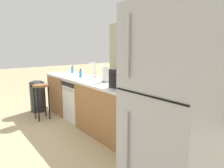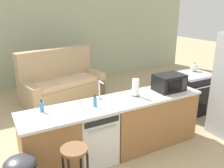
{
  "view_description": "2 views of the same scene",
  "coord_description": "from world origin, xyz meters",
  "px_view_note": "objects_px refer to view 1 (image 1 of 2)",
  "views": [
    {
      "loc": [
        3.31,
        -1.99,
        1.51
      ],
      "look_at": [
        0.43,
        0.28,
        0.82
      ],
      "focal_mm": 32.0,
      "sensor_mm": 36.0,
      "label": 1
    },
    {
      "loc": [
        -1.53,
        -2.9,
        2.29
      ],
      "look_at": [
        0.35,
        0.51,
        1.0
      ],
      "focal_mm": 38.0,
      "sensor_mm": 36.0,
      "label": 2
    }
  ],
  "objects_px": {
    "soap_bottle": "(80,74)",
    "couch": "(173,87)",
    "bar_stool": "(41,94)",
    "trash_bin": "(38,95)",
    "dishwasher": "(81,100)",
    "microwave": "(128,79)",
    "dish_soap_bottle": "(72,70)",
    "paper_towel_roll": "(105,74)",
    "refrigerator": "(174,115)",
    "stove_range": "(224,133)"
  },
  "relations": [
    {
      "from": "soap_bottle",
      "to": "couch",
      "type": "distance_m",
      "value": 2.81
    },
    {
      "from": "bar_stool",
      "to": "couch",
      "type": "relative_size",
      "value": 0.34
    },
    {
      "from": "couch",
      "to": "trash_bin",
      "type": "bearing_deg",
      "value": -114.11
    },
    {
      "from": "dishwasher",
      "to": "microwave",
      "type": "height_order",
      "value": "microwave"
    },
    {
      "from": "dish_soap_bottle",
      "to": "trash_bin",
      "type": "height_order",
      "value": "dish_soap_bottle"
    },
    {
      "from": "bar_stool",
      "to": "couch",
      "type": "bearing_deg",
      "value": 75.45
    },
    {
      "from": "microwave",
      "to": "trash_bin",
      "type": "relative_size",
      "value": 0.68
    },
    {
      "from": "dishwasher",
      "to": "paper_towel_roll",
      "type": "bearing_deg",
      "value": 3.88
    },
    {
      "from": "dishwasher",
      "to": "trash_bin",
      "type": "xyz_separation_m",
      "value": [
        -1.12,
        -0.54,
        -0.04
      ]
    },
    {
      "from": "microwave",
      "to": "soap_bottle",
      "type": "xyz_separation_m",
      "value": [
        -1.4,
        -0.01,
        -0.07
      ]
    },
    {
      "from": "paper_towel_roll",
      "to": "bar_stool",
      "type": "distance_m",
      "value": 1.56
    },
    {
      "from": "paper_towel_roll",
      "to": "trash_bin",
      "type": "bearing_deg",
      "value": -162.62
    },
    {
      "from": "refrigerator",
      "to": "microwave",
      "type": "xyz_separation_m",
      "value": [
        -1.17,
        0.55,
        0.11
      ]
    },
    {
      "from": "paper_towel_roll",
      "to": "soap_bottle",
      "type": "distance_m",
      "value": 0.75
    },
    {
      "from": "dish_soap_bottle",
      "to": "soap_bottle",
      "type": "bearing_deg",
      "value": -14.5
    },
    {
      "from": "refrigerator",
      "to": "dish_soap_bottle",
      "type": "bearing_deg",
      "value": 167.65
    },
    {
      "from": "stove_range",
      "to": "microwave",
      "type": "distance_m",
      "value": 1.42
    },
    {
      "from": "refrigerator",
      "to": "couch",
      "type": "xyz_separation_m",
      "value": [
        -2.26,
        3.26,
        -0.54
      ]
    },
    {
      "from": "microwave",
      "to": "paper_towel_roll",
      "type": "height_order",
      "value": "paper_towel_roll"
    },
    {
      "from": "trash_bin",
      "to": "soap_bottle",
      "type": "bearing_deg",
      "value": 24.66
    },
    {
      "from": "paper_towel_roll",
      "to": "dish_soap_bottle",
      "type": "bearing_deg",
      "value": 175.39
    },
    {
      "from": "stove_range",
      "to": "couch",
      "type": "relative_size",
      "value": 0.42
    },
    {
      "from": "dishwasher",
      "to": "couch",
      "type": "bearing_deg",
      "value": 82.91
    },
    {
      "from": "trash_bin",
      "to": "couch",
      "type": "height_order",
      "value": "couch"
    },
    {
      "from": "refrigerator",
      "to": "trash_bin",
      "type": "xyz_separation_m",
      "value": [
        -3.72,
        0.01,
        -0.55
      ]
    },
    {
      "from": "refrigerator",
      "to": "paper_towel_roll",
      "type": "xyz_separation_m",
      "value": [
        -1.83,
        0.6,
        0.11
      ]
    },
    {
      "from": "microwave",
      "to": "trash_bin",
      "type": "xyz_separation_m",
      "value": [
        -2.55,
        -0.54,
        -0.66
      ]
    },
    {
      "from": "soap_bottle",
      "to": "dish_soap_bottle",
      "type": "height_order",
      "value": "same"
    },
    {
      "from": "stove_range",
      "to": "refrigerator",
      "type": "bearing_deg",
      "value": -90.01
    },
    {
      "from": "paper_towel_roll",
      "to": "soap_bottle",
      "type": "relative_size",
      "value": 1.6
    },
    {
      "from": "soap_bottle",
      "to": "bar_stool",
      "type": "height_order",
      "value": "soap_bottle"
    },
    {
      "from": "dish_soap_bottle",
      "to": "couch",
      "type": "bearing_deg",
      "value": 68.01
    },
    {
      "from": "trash_bin",
      "to": "dish_soap_bottle",
      "type": "bearing_deg",
      "value": 58.87
    },
    {
      "from": "stove_range",
      "to": "dish_soap_bottle",
      "type": "xyz_separation_m",
      "value": [
        -3.29,
        -0.38,
        0.52
      ]
    },
    {
      "from": "paper_towel_roll",
      "to": "trash_bin",
      "type": "xyz_separation_m",
      "value": [
        -1.89,
        -0.59,
        -0.66
      ]
    },
    {
      "from": "stove_range",
      "to": "refrigerator",
      "type": "relative_size",
      "value": 0.48
    },
    {
      "from": "refrigerator",
      "to": "bar_stool",
      "type": "relative_size",
      "value": 2.52
    },
    {
      "from": "refrigerator",
      "to": "trash_bin",
      "type": "height_order",
      "value": "refrigerator"
    },
    {
      "from": "dishwasher",
      "to": "dish_soap_bottle",
      "type": "xyz_separation_m",
      "value": [
        -0.69,
        0.17,
        0.55
      ]
    },
    {
      "from": "dishwasher",
      "to": "paper_towel_roll",
      "type": "distance_m",
      "value": 0.99
    },
    {
      "from": "refrigerator",
      "to": "couch",
      "type": "distance_m",
      "value": 4.01
    },
    {
      "from": "soap_bottle",
      "to": "dish_soap_bottle",
      "type": "bearing_deg",
      "value": 165.5
    },
    {
      "from": "microwave",
      "to": "paper_towel_roll",
      "type": "distance_m",
      "value": 0.66
    },
    {
      "from": "dishwasher",
      "to": "refrigerator",
      "type": "relative_size",
      "value": 0.45
    },
    {
      "from": "bar_stool",
      "to": "microwave",
      "type": "bearing_deg",
      "value": 18.12
    },
    {
      "from": "stove_range",
      "to": "couch",
      "type": "xyz_separation_m",
      "value": [
        -2.26,
        2.17,
        -0.06
      ]
    },
    {
      "from": "refrigerator",
      "to": "dish_soap_bottle",
      "type": "relative_size",
      "value": 10.6
    },
    {
      "from": "soap_bottle",
      "to": "trash_bin",
      "type": "relative_size",
      "value": 0.24
    },
    {
      "from": "paper_towel_roll",
      "to": "trash_bin",
      "type": "distance_m",
      "value": 2.09
    },
    {
      "from": "couch",
      "to": "dishwasher",
      "type": "bearing_deg",
      "value": -97.09
    }
  ]
}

